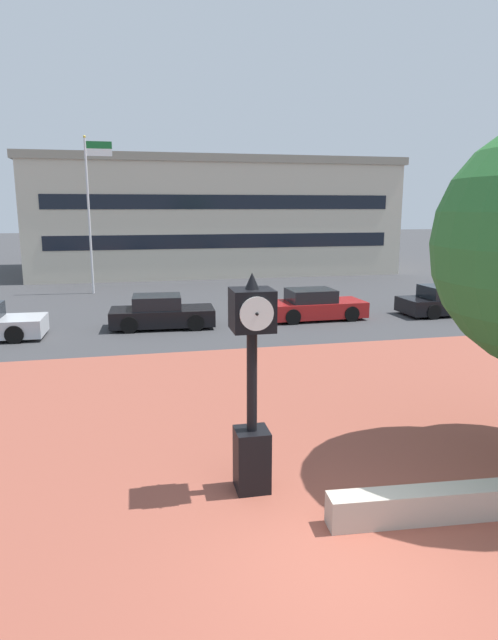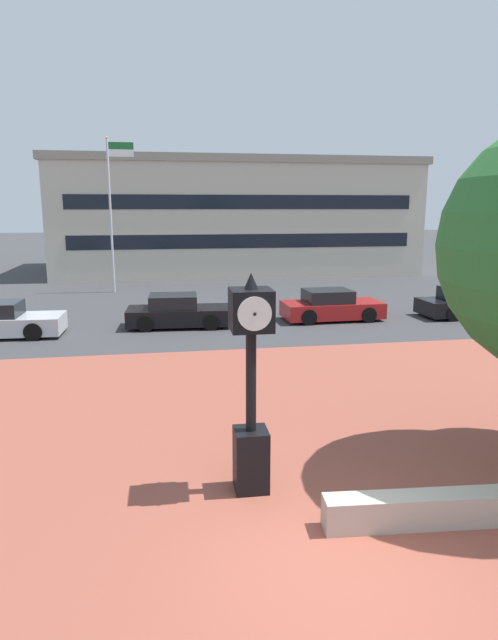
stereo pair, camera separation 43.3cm
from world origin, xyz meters
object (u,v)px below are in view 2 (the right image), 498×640
(civic_building, at_px, (232,216))
(car_street_mid, at_px, (331,306))
(flagpole_primary, at_px, (112,205))
(car_street_near, at_px, (470,303))
(street_clock, at_px, (251,387))
(car_street_far, at_px, (177,312))

(civic_building, bearing_deg, car_street_mid, -85.92)
(car_street_mid, distance_m, flagpole_primary, 13.82)
(car_street_near, distance_m, civic_building, 21.73)
(street_clock, xyz_separation_m, civic_building, (4.29, 33.01, 2.17))
(car_street_mid, xyz_separation_m, flagpole_primary, (-9.37, 9.26, 4.16))
(car_street_far, distance_m, flagpole_primary, 10.79)
(car_street_far, bearing_deg, street_clock, 6.19)
(car_street_near, bearing_deg, street_clock, -44.28)
(street_clock, height_order, car_street_far, street_clock)
(flagpole_primary, xyz_separation_m, civic_building, (7.96, 10.55, -0.76))
(flagpole_primary, height_order, civic_building, flagpole_primary)
(street_clock, bearing_deg, car_street_mid, 67.52)
(street_clock, xyz_separation_m, flagpole_primary, (-3.67, 22.46, 2.93))
(civic_building, bearing_deg, street_clock, -97.41)
(car_street_mid, bearing_deg, car_street_far, -89.39)
(car_street_near, xyz_separation_m, civic_building, (-7.59, 20.08, 3.40))
(street_clock, relative_size, car_street_mid, 0.88)
(flagpole_primary, bearing_deg, street_clock, -80.73)
(car_street_far, height_order, flagpole_primary, flagpole_primary)
(car_street_far, relative_size, flagpole_primary, 0.49)
(car_street_mid, relative_size, flagpole_primary, 0.50)
(street_clock, height_order, civic_building, civic_building)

